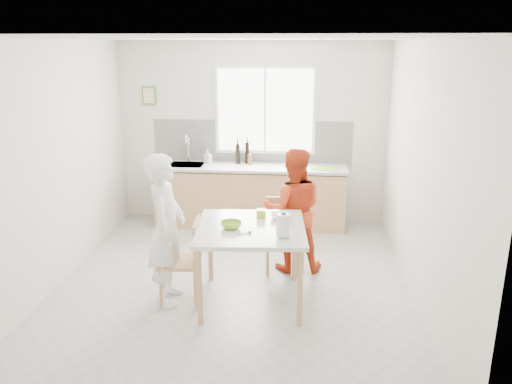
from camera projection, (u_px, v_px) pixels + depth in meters
ground at (233, 283)px, 5.75m from camera, size 4.50×4.50×0.00m
room_shell at (231, 142)px, 5.28m from camera, size 4.50×4.50×4.50m
window at (265, 110)px, 7.37m from camera, size 1.50×0.06×1.30m
backsplash at (252, 142)px, 7.54m from camera, size 3.00×0.02×0.65m
picture_frame at (149, 96)px, 7.47m from camera, size 0.22×0.03×0.28m
kitchen_counter at (250, 198)px, 7.49m from camera, size 2.84×0.64×1.37m
dining_table at (251, 234)px, 5.14m from camera, size 1.17×1.17×0.85m
chair_left at (186, 257)px, 5.23m from camera, size 0.45×0.45×0.90m
chair_far at (282, 231)px, 5.99m from camera, size 0.43×0.43×0.88m
person_white at (167, 230)px, 5.14m from camera, size 0.43×0.61×1.61m
person_red at (293, 210)px, 5.91m from camera, size 0.77×0.62×1.50m
bowl_green at (231, 225)px, 5.06m from camera, size 0.23×0.23×0.07m
bowl_white at (280, 216)px, 5.34m from camera, size 0.22×0.22×0.05m
milk_jug at (284, 224)px, 4.80m from camera, size 0.19×0.13×0.24m
green_box at (261, 213)px, 5.37m from camera, size 0.11×0.11×0.09m
spoon at (242, 233)px, 4.90m from camera, size 0.15×0.08×0.01m
cutting_board at (325, 168)px, 7.17m from camera, size 0.40×0.32×0.01m
wine_bottle_a at (247, 153)px, 7.47m from camera, size 0.07×0.07×0.32m
wine_bottle_b at (238, 154)px, 7.45m from camera, size 0.07×0.07×0.30m
jar_amber at (250, 159)px, 7.41m from camera, size 0.06×0.06×0.16m
soap_bottle at (208, 156)px, 7.48m from camera, size 0.12×0.12×0.21m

